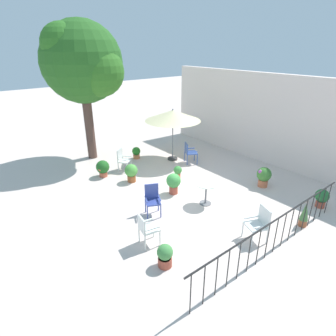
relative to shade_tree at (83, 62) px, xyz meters
The scene contains 20 objects.
ground_plane 6.45m from the shade_tree, ahead, with size 60.00×60.00×0.00m, color beige.
villa_facade 7.88m from the shade_tree, 49.31° to the left, with size 10.55×0.30×3.73m, color silver.
terrace_railing 9.45m from the shade_tree, ahead, with size 0.03×6.02×1.01m.
shade_tree is the anchor object (origin of this frame).
patio_umbrella_0 4.18m from the shade_tree, 47.28° to the left, with size 2.39×2.39×2.30m.
cafe_table_0 7.15m from the shade_tree, ahead, with size 0.68×0.68×0.73m.
patio_chair_0 5.64m from the shade_tree, 42.65° to the left, with size 0.66×0.66×0.91m.
patio_chair_1 7.67m from the shade_tree, 13.78° to the right, with size 0.51×0.52×0.87m.
patio_chair_2 9.01m from the shade_tree, ahead, with size 0.64×0.64×0.96m.
patio_chair_3 6.57m from the shade_tree, ahead, with size 0.57×0.58×0.96m.
patio_chair_4 4.17m from the shade_tree, ahead, with size 0.61×0.62×0.91m.
potted_plant_0 6.16m from the shade_tree, ahead, with size 0.50×0.50×0.74m.
potted_plant_1 9.73m from the shade_tree, 15.01° to the left, with size 0.24×0.24×0.77m.
potted_plant_2 4.30m from the shade_tree, 48.03° to the left, with size 0.37×0.37×0.53m.
potted_plant_3 5.81m from the shade_tree, 20.55° to the left, with size 0.32×0.32×0.53m.
potted_plant_4 4.34m from the shade_tree, 15.94° to the right, with size 0.52×0.52×0.67m.
potted_plant_5 4.90m from the shade_tree, ahead, with size 0.49×0.49×0.70m.
potted_plant_6 10.04m from the shade_tree, 23.80° to the left, with size 0.43×0.43×0.62m.
potted_plant_7 8.56m from the shade_tree, 12.98° to the right, with size 0.38×0.38×0.59m.
potted_plant_8 8.30m from the shade_tree, 28.60° to the left, with size 0.52×0.52×0.74m.
Camera 1 is at (6.57, -5.55, 4.77)m, focal length 29.97 mm.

